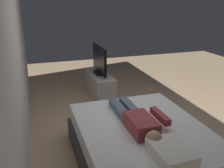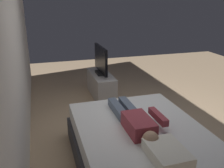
# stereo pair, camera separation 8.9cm
# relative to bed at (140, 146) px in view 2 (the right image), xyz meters

# --- Properties ---
(ground_plane) EXTENTS (10.00, 10.00, 0.00)m
(ground_plane) POSITION_rel_bed_xyz_m (0.73, -0.34, -0.26)
(ground_plane) COLOR tan
(back_wall) EXTENTS (6.40, 0.10, 2.80)m
(back_wall) POSITION_rel_bed_xyz_m (1.13, 1.41, 1.14)
(back_wall) COLOR silver
(back_wall) RESTS_ON ground
(bed) EXTENTS (1.96, 1.58, 0.54)m
(bed) POSITION_rel_bed_xyz_m (0.00, 0.00, 0.00)
(bed) COLOR #333338
(bed) RESTS_ON ground
(pillow) EXTENTS (0.48, 0.34, 0.12)m
(pillow) POSITION_rel_bed_xyz_m (-0.66, -0.00, 0.34)
(pillow) COLOR silver
(pillow) RESTS_ON bed
(person) EXTENTS (1.26, 0.46, 0.18)m
(person) POSITION_rel_bed_xyz_m (0.03, 0.05, 0.36)
(person) COLOR #993842
(person) RESTS_ON bed
(remote) EXTENTS (0.15, 0.04, 0.02)m
(remote) POSITION_rel_bed_xyz_m (0.18, -0.35, 0.29)
(remote) COLOR black
(remote) RESTS_ON bed
(tv_stand) EXTENTS (1.10, 0.40, 0.50)m
(tv_stand) POSITION_rel_bed_xyz_m (2.41, -0.12, -0.01)
(tv_stand) COLOR #B7B2AD
(tv_stand) RESTS_ON ground
(tv) EXTENTS (0.88, 0.20, 0.59)m
(tv) POSITION_rel_bed_xyz_m (2.41, -0.12, 0.52)
(tv) COLOR black
(tv) RESTS_ON tv_stand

